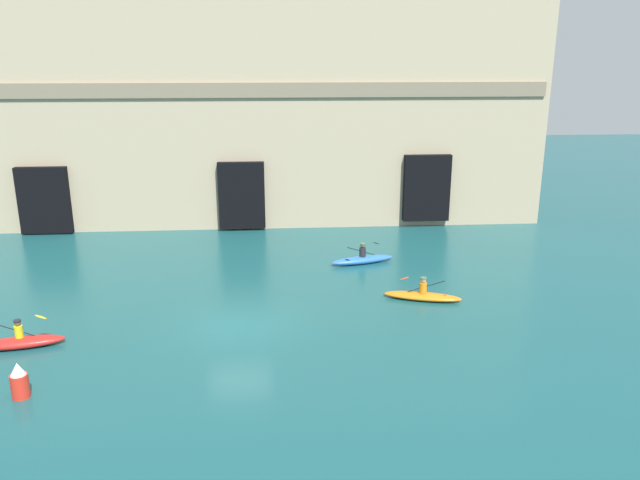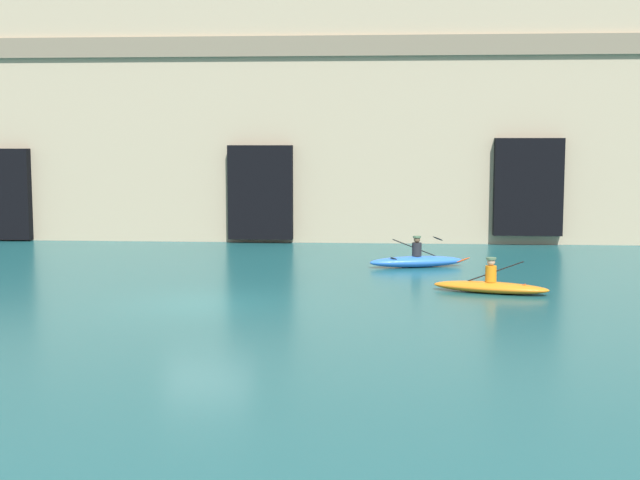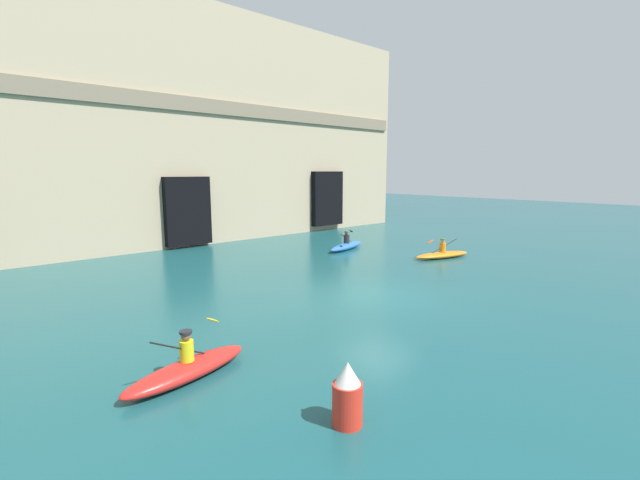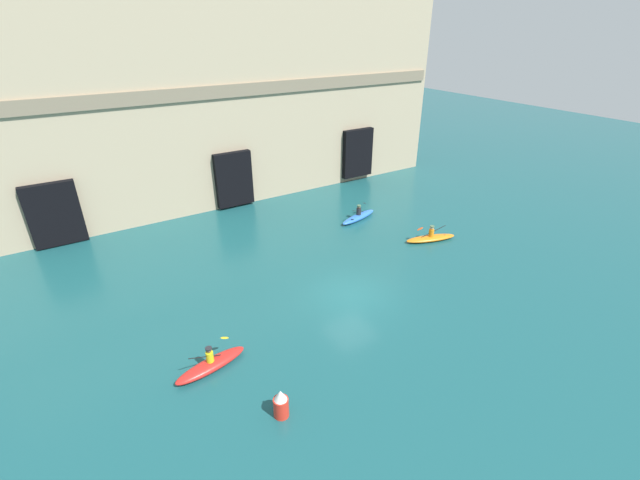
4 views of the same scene
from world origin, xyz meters
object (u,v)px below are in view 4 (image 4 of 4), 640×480
object	(u,v)px
kayak_orange	(431,238)
kayak_blue	(358,216)
kayak_red	(211,364)
marker_buoy	(281,404)

from	to	relation	value
kayak_orange	kayak_blue	bearing A→B (deg)	127.74
kayak_red	kayak_orange	xyz separation A→B (m)	(16.26, 3.64, -0.04)
kayak_orange	marker_buoy	size ratio (longest dim) A/B	2.91
kayak_red	kayak_blue	bearing A→B (deg)	21.34
kayak_blue	marker_buoy	bearing A→B (deg)	29.48
kayak_orange	marker_buoy	world-z (taller)	marker_buoy
kayak_red	kayak_orange	world-z (taller)	kayak_red
kayak_orange	marker_buoy	xyz separation A→B (m)	(-14.87, -7.29, 0.36)
kayak_red	kayak_blue	world-z (taller)	kayak_red
kayak_blue	kayak_orange	distance (m)	5.62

